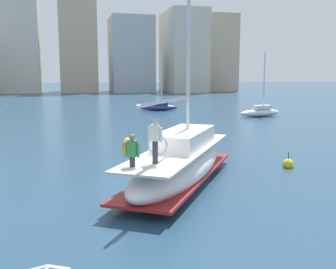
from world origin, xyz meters
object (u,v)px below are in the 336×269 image
(mooring_buoy, at_px, (288,164))
(seagull, at_px, (47,269))
(moored_catamaran, at_px, (159,106))
(moored_sloop_near, at_px, (260,112))
(main_sailboat, at_px, (180,162))

(mooring_buoy, bearing_deg, seagull, -143.11)
(moored_catamaran, distance_m, mooring_buoy, 31.91)
(moored_sloop_near, distance_m, mooring_buoy, 24.11)
(moored_sloop_near, height_order, mooring_buoy, moored_sloop_near)
(mooring_buoy, bearing_deg, main_sailboat, -166.75)
(moored_sloop_near, xyz_separation_m, mooring_buoy, (-9.75, -22.05, -0.38))
(moored_catamaran, height_order, seagull, moored_catamaran)
(moored_catamaran, xyz_separation_m, mooring_buoy, (-0.74, -31.90, -0.39))
(moored_catamaran, bearing_deg, seagull, -106.38)
(seagull, height_order, mooring_buoy, mooring_buoy)
(moored_sloop_near, xyz_separation_m, seagull, (-20.84, -30.37, -0.36))
(main_sailboat, xyz_separation_m, moored_sloop_near, (15.72, 23.46, -0.36))
(seagull, xyz_separation_m, mooring_buoy, (11.09, 8.32, -0.02))
(moored_catamaran, relative_size, mooring_buoy, 9.45)
(moored_sloop_near, bearing_deg, seagull, -124.45)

